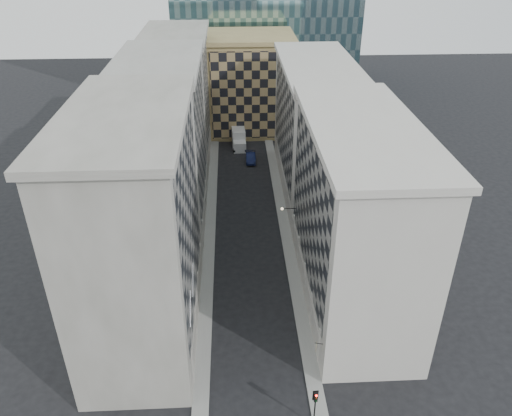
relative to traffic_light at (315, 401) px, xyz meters
name	(u,v)px	position (x,y,z in m)	size (l,w,h in m)	color
ground	(259,404)	(-4.55, 2.25, -2.94)	(260.00, 260.00, 0.00)	black
sidewalk_west	(210,226)	(-9.80, 32.25, -2.87)	(1.50, 100.00, 0.15)	gray
sidewalk_east	(284,224)	(0.70, 32.25, -2.87)	(1.50, 100.00, 0.15)	gray
bldg_left_a	(140,230)	(-15.43, 13.25, 8.88)	(10.80, 22.80, 23.70)	gray
bldg_left_b	(165,145)	(-15.43, 35.25, 8.38)	(10.80, 22.80, 22.70)	#98968D
bldg_left_c	(179,98)	(-15.43, 57.25, 7.88)	(10.80, 22.80, 21.70)	gray
bldg_right_a	(354,216)	(6.33, 17.25, 7.38)	(10.80, 26.80, 20.70)	beige
bldg_right_b	(315,128)	(6.34, 44.25, 6.91)	(10.80, 28.80, 19.70)	beige
tan_block	(250,83)	(-2.55, 70.15, 6.50)	(16.80, 14.80, 18.80)	#9F8854
flagpoles_left	(191,294)	(-10.45, 8.25, 5.06)	(0.10, 6.33, 2.33)	gray
bracket_lamp	(284,209)	(-0.17, 26.25, 3.26)	(1.98, 0.36, 0.36)	black
traffic_light	(315,401)	(0.00, 0.00, 0.00)	(0.49, 0.42, 3.89)	black
box_truck	(239,140)	(-5.17, 60.67, -1.51)	(2.70, 6.09, 3.28)	silver
dark_car	(251,157)	(-3.19, 53.92, -2.15)	(1.68, 4.82, 1.59)	#10173C
shop_sign	(317,346)	(0.86, 5.25, 0.90)	(0.75, 0.65, 0.74)	black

